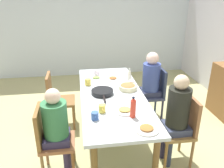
{
  "coord_description": "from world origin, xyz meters",
  "views": [
    {
      "loc": [
        2.86,
        -0.42,
        2.13
      ],
      "look_at": [
        0.0,
        0.0,
        0.92
      ],
      "focal_mm": 37.23,
      "sensor_mm": 36.0,
      "label": 1
    }
  ],
  "objects_px": {
    "plate_3": "(96,78)",
    "serving_pan": "(102,92)",
    "bottle_1": "(133,108)",
    "dining_table": "(112,99)",
    "chair_2": "(182,127)",
    "plate_0": "(113,79)",
    "chair_3": "(50,138)",
    "plate_2": "(147,129)",
    "cup_2": "(97,73)",
    "cup_1": "(88,82)",
    "cup_4": "(102,109)",
    "plate_1": "(125,110)",
    "bowl_0": "(128,87)",
    "cup_3": "(95,116)",
    "person_3": "(57,126)",
    "person_2": "(177,113)",
    "chair_0": "(155,91)",
    "person_0": "(150,81)",
    "cup_0": "(132,83)",
    "bottle_0": "(129,75)",
    "chair_1": "(57,98)"
  },
  "relations": [
    {
      "from": "cup_1",
      "to": "chair_2",
      "type": "bearing_deg",
      "value": 50.81
    },
    {
      "from": "plate_3",
      "to": "cup_0",
      "type": "distance_m",
      "value": 0.61
    },
    {
      "from": "cup_1",
      "to": "cup_4",
      "type": "height_order",
      "value": "same"
    },
    {
      "from": "chair_2",
      "to": "cup_2",
      "type": "distance_m",
      "value": 1.64
    },
    {
      "from": "chair_0",
      "to": "person_0",
      "type": "relative_size",
      "value": 0.76
    },
    {
      "from": "chair_2",
      "to": "serving_pan",
      "type": "distance_m",
      "value": 1.13
    },
    {
      "from": "bottle_1",
      "to": "person_2",
      "type": "bearing_deg",
      "value": 99.38
    },
    {
      "from": "person_2",
      "to": "bottle_1",
      "type": "xyz_separation_m",
      "value": [
        0.09,
        -0.57,
        0.18
      ]
    },
    {
      "from": "chair_2",
      "to": "plate_1",
      "type": "xyz_separation_m",
      "value": [
        -0.04,
        -0.73,
        0.27
      ]
    },
    {
      "from": "plate_3",
      "to": "cup_1",
      "type": "distance_m",
      "value": 0.27
    },
    {
      "from": "person_3",
      "to": "bottle_0",
      "type": "relative_size",
      "value": 5.77
    },
    {
      "from": "chair_3",
      "to": "plate_3",
      "type": "xyz_separation_m",
      "value": [
        -1.14,
        0.64,
        0.27
      ]
    },
    {
      "from": "person_3",
      "to": "cup_2",
      "type": "height_order",
      "value": "person_3"
    },
    {
      "from": "chair_3",
      "to": "cup_3",
      "type": "distance_m",
      "value": 0.61
    },
    {
      "from": "chair_1",
      "to": "bowl_0",
      "type": "height_order",
      "value": "chair_1"
    },
    {
      "from": "plate_0",
      "to": "cup_3",
      "type": "bearing_deg",
      "value": -18.01
    },
    {
      "from": "dining_table",
      "to": "cup_1",
      "type": "relative_size",
      "value": 17.24
    },
    {
      "from": "dining_table",
      "to": "cup_0",
      "type": "height_order",
      "value": "cup_0"
    },
    {
      "from": "person_3",
      "to": "cup_3",
      "type": "distance_m",
      "value": 0.46
    },
    {
      "from": "dining_table",
      "to": "cup_2",
      "type": "height_order",
      "value": "cup_2"
    },
    {
      "from": "bottle_1",
      "to": "dining_table",
      "type": "bearing_deg",
      "value": -167.22
    },
    {
      "from": "cup_2",
      "to": "plate_2",
      "type": "bearing_deg",
      "value": 12.56
    },
    {
      "from": "cup_2",
      "to": "bottle_1",
      "type": "distance_m",
      "value": 1.42
    },
    {
      "from": "chair_2",
      "to": "bottle_1",
      "type": "relative_size",
      "value": 3.62
    },
    {
      "from": "chair_0",
      "to": "cup_3",
      "type": "relative_size",
      "value": 7.59
    },
    {
      "from": "plate_1",
      "to": "bowl_0",
      "type": "distance_m",
      "value": 0.64
    },
    {
      "from": "plate_1",
      "to": "bottle_0",
      "type": "distance_m",
      "value": 0.99
    },
    {
      "from": "dining_table",
      "to": "person_0",
      "type": "distance_m",
      "value": 0.9
    },
    {
      "from": "plate_1",
      "to": "cup_2",
      "type": "bearing_deg",
      "value": -169.8
    },
    {
      "from": "plate_1",
      "to": "cup_0",
      "type": "distance_m",
      "value": 0.79
    },
    {
      "from": "plate_1",
      "to": "bowl_0",
      "type": "height_order",
      "value": "bowl_0"
    },
    {
      "from": "bowl_0",
      "to": "cup_1",
      "type": "height_order",
      "value": "cup_1"
    },
    {
      "from": "chair_3",
      "to": "serving_pan",
      "type": "xyz_separation_m",
      "value": [
        -0.56,
        0.68,
        0.29
      ]
    },
    {
      "from": "plate_0",
      "to": "chair_3",
      "type": "bearing_deg",
      "value": -39.78
    },
    {
      "from": "cup_2",
      "to": "cup_4",
      "type": "distance_m",
      "value": 1.23
    },
    {
      "from": "serving_pan",
      "to": "bowl_0",
      "type": "bearing_deg",
      "value": 105.13
    },
    {
      "from": "chair_2",
      "to": "plate_2",
      "type": "height_order",
      "value": "chair_2"
    },
    {
      "from": "dining_table",
      "to": "person_2",
      "type": "height_order",
      "value": "person_2"
    },
    {
      "from": "plate_3",
      "to": "serving_pan",
      "type": "distance_m",
      "value": 0.58
    },
    {
      "from": "person_2",
      "to": "cup_2",
      "type": "relative_size",
      "value": 9.69
    },
    {
      "from": "chair_3",
      "to": "plate_2",
      "type": "relative_size",
      "value": 3.48
    },
    {
      "from": "cup_1",
      "to": "serving_pan",
      "type": "bearing_deg",
      "value": 27.24
    },
    {
      "from": "chair_0",
      "to": "chair_1",
      "type": "xyz_separation_m",
      "value": [
        -0.0,
        -1.61,
        0.0
      ]
    },
    {
      "from": "chair_1",
      "to": "person_2",
      "type": "bearing_deg",
      "value": 54.61
    },
    {
      "from": "person_3",
      "to": "cup_0",
      "type": "relative_size",
      "value": 9.13
    },
    {
      "from": "chair_0",
      "to": "person_2",
      "type": "relative_size",
      "value": 0.74
    },
    {
      "from": "chair_2",
      "to": "plate_0",
      "type": "bearing_deg",
      "value": -146.77
    },
    {
      "from": "serving_pan",
      "to": "chair_2",
      "type": "bearing_deg",
      "value": 59.12
    },
    {
      "from": "chair_0",
      "to": "cup_0",
      "type": "relative_size",
      "value": 7.27
    },
    {
      "from": "chair_2",
      "to": "chair_0",
      "type": "bearing_deg",
      "value": 180.0
    }
  ]
}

